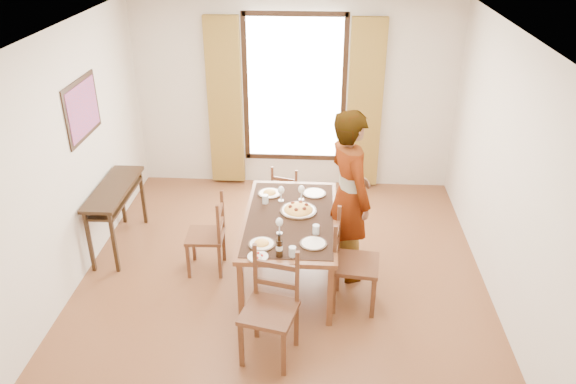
# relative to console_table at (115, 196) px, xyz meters

# --- Properties ---
(ground) EXTENTS (5.00, 5.00, 0.00)m
(ground) POSITION_rel_console_table_xyz_m (2.03, -0.60, -0.68)
(ground) COLOR #592F1B
(ground) RESTS_ON ground
(room_shell) EXTENTS (4.60, 5.10, 2.74)m
(room_shell) POSITION_rel_console_table_xyz_m (2.03, -0.47, 0.86)
(room_shell) COLOR beige
(room_shell) RESTS_ON ground
(console_table) EXTENTS (0.38, 1.20, 0.80)m
(console_table) POSITION_rel_console_table_xyz_m (0.00, 0.00, 0.00)
(console_table) COLOR black
(console_table) RESTS_ON ground
(dining_table) EXTENTS (0.99, 1.75, 0.76)m
(dining_table) POSITION_rel_console_table_xyz_m (2.11, -0.50, 0.01)
(dining_table) COLOR brown
(dining_table) RESTS_ON ground
(chair_west) EXTENTS (0.43, 0.43, 0.93)m
(chair_west) POSITION_rel_console_table_xyz_m (1.18, -0.43, -0.25)
(chair_west) COLOR #53351B
(chair_west) RESTS_ON ground
(chair_north) EXTENTS (0.46, 0.46, 0.84)m
(chair_north) POSITION_rel_console_table_xyz_m (2.01, 0.68, -0.29)
(chair_north) COLOR #53351B
(chair_north) RESTS_ON ground
(chair_south) EXTENTS (0.56, 0.56, 1.05)m
(chair_south) POSITION_rel_console_table_xyz_m (2.00, -1.73, -0.19)
(chair_south) COLOR #53351B
(chair_south) RESTS_ON ground
(chair_east) EXTENTS (0.51, 0.51, 1.04)m
(chair_east) POSITION_rel_console_table_xyz_m (2.77, -0.95, -0.20)
(chair_east) COLOR #53351B
(chair_east) RESTS_ON ground
(man) EXTENTS (1.06, 0.99, 1.94)m
(man) POSITION_rel_console_table_xyz_m (2.73, -0.38, 0.29)
(man) COLOR #919499
(man) RESTS_ON ground
(plate_sw) EXTENTS (0.27, 0.27, 0.05)m
(plate_sw) POSITION_rel_console_table_xyz_m (1.86, -1.07, 0.10)
(plate_sw) COLOR silver
(plate_sw) RESTS_ON dining_table
(plate_se) EXTENTS (0.27, 0.27, 0.05)m
(plate_se) POSITION_rel_console_table_xyz_m (2.37, -1.03, 0.10)
(plate_se) COLOR silver
(plate_se) RESTS_ON dining_table
(plate_nw) EXTENTS (0.27, 0.27, 0.05)m
(plate_nw) POSITION_rel_console_table_xyz_m (1.84, 0.01, 0.10)
(plate_nw) COLOR silver
(plate_nw) RESTS_ON dining_table
(plate_ne) EXTENTS (0.27, 0.27, 0.05)m
(plate_ne) POSITION_rel_console_table_xyz_m (2.36, 0.05, 0.10)
(plate_ne) COLOR silver
(plate_ne) RESTS_ON dining_table
(pasta_platter) EXTENTS (0.40, 0.40, 0.10)m
(pasta_platter) POSITION_rel_console_table_xyz_m (2.19, -0.38, 0.12)
(pasta_platter) COLOR #B55E17
(pasta_platter) RESTS_ON dining_table
(caprese_plate) EXTENTS (0.20, 0.20, 0.04)m
(caprese_plate) POSITION_rel_console_table_xyz_m (1.85, -1.29, 0.09)
(caprese_plate) COLOR silver
(caprese_plate) RESTS_ON dining_table
(wine_glass_a) EXTENTS (0.08, 0.08, 0.18)m
(wine_glass_a) POSITION_rel_console_table_xyz_m (2.02, -0.84, 0.16)
(wine_glass_a) COLOR white
(wine_glass_a) RESTS_ON dining_table
(wine_glass_b) EXTENTS (0.08, 0.08, 0.18)m
(wine_glass_b) POSITION_rel_console_table_xyz_m (2.21, -0.10, 0.16)
(wine_glass_b) COLOR white
(wine_glass_b) RESTS_ON dining_table
(wine_glass_c) EXTENTS (0.08, 0.08, 0.18)m
(wine_glass_c) POSITION_rel_console_table_xyz_m (1.98, -0.14, 0.16)
(wine_glass_c) COLOR white
(wine_glass_c) RESTS_ON dining_table
(tumbler_a) EXTENTS (0.07, 0.07, 0.10)m
(tumbler_a) POSITION_rel_console_table_xyz_m (2.39, -0.82, 0.12)
(tumbler_a) COLOR silver
(tumbler_a) RESTS_ON dining_table
(tumbler_b) EXTENTS (0.07, 0.07, 0.10)m
(tumbler_b) POSITION_rel_console_table_xyz_m (1.81, -0.20, 0.12)
(tumbler_b) COLOR silver
(tumbler_b) RESTS_ON dining_table
(tumbler_c) EXTENTS (0.07, 0.07, 0.10)m
(tumbler_c) POSITION_rel_console_table_xyz_m (2.17, -1.24, 0.12)
(tumbler_c) COLOR silver
(tumbler_c) RESTS_ON dining_table
(wine_bottle) EXTENTS (0.07, 0.07, 0.25)m
(wine_bottle) POSITION_rel_console_table_xyz_m (2.05, -1.25, 0.20)
(wine_bottle) COLOR black
(wine_bottle) RESTS_ON dining_table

